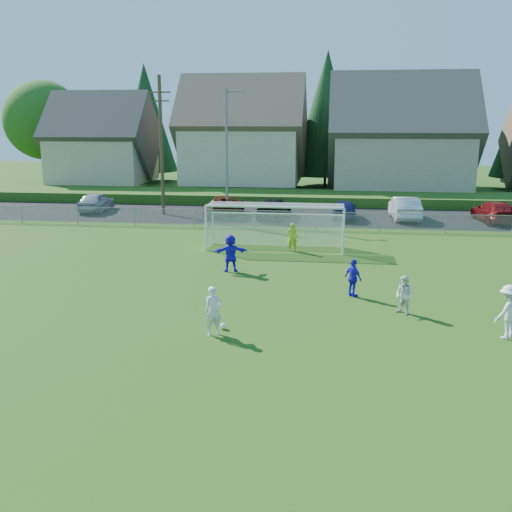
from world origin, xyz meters
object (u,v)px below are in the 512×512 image
object	(u,v)px
goalkeeper	(292,237)
car_d	(274,208)
soccer_ball	(223,326)
player_blue_a	(353,278)
player_blue_b	(231,253)
player_white_c	(509,312)
car_f	(405,208)
car_e	(344,209)
soccer_goal	(276,219)
player_white_a	(213,311)
car_a	(96,202)
car_g	(495,212)
player_white_b	(404,295)
car_c	(225,205)

from	to	relation	value
goalkeeper	car_d	world-z (taller)	goalkeeper
soccer_ball	goalkeeper	size ratio (longest dim) A/B	0.14
player_blue_a	player_blue_b	xyz separation A→B (m)	(-5.55, 3.36, 0.11)
player_white_c	car_f	bearing A→B (deg)	-124.86
car_f	goalkeeper	bearing A→B (deg)	55.67
player_blue_a	car_e	xyz separation A→B (m)	(-0.17, 19.26, -0.06)
player_blue_b	soccer_goal	bearing A→B (deg)	-122.56
player_white_c	player_blue_b	bearing A→B (deg)	-72.34
player_white_a	car_a	xyz separation A→B (m)	(-14.41, 25.37, -0.07)
player_blue_b	car_e	bearing A→B (deg)	-124.87
car_f	soccer_goal	xyz separation A→B (m)	(-8.03, -10.90, 0.82)
soccer_ball	car_a	bearing A→B (deg)	120.49
player_blue_b	goalkeeper	xyz separation A→B (m)	(2.51, 4.75, -0.10)
player_white_a	car_g	world-z (taller)	player_white_a
soccer_ball	player_white_b	xyz separation A→B (m)	(6.19, 2.44, 0.61)
player_white_c	player_blue_a	world-z (taller)	player_white_c
car_a	car_g	world-z (taller)	car_a
player_white_b	player_blue_b	xyz separation A→B (m)	(-7.32, 5.39, 0.16)
player_blue_a	soccer_goal	bearing A→B (deg)	-15.64
goalkeeper	car_c	distance (m)	13.01
player_white_a	player_white_c	bearing A→B (deg)	-25.31
player_white_a	player_white_b	world-z (taller)	player_white_a
player_white_c	car_f	world-z (taller)	player_white_c
player_blue_a	player_blue_b	bearing A→B (deg)	18.43
soccer_ball	car_e	xyz separation A→B (m)	(4.26, 23.72, 0.59)
car_g	soccer_ball	bearing A→B (deg)	53.10
player_white_c	soccer_goal	xyz separation A→B (m)	(-8.82, 12.72, 0.73)
goalkeeper	car_a	xyz separation A→B (m)	(-16.00, 12.24, -0.02)
car_a	car_f	distance (m)	23.10
player_white_a	player_blue_b	size ratio (longest dim) A/B	0.94
car_f	car_g	bearing A→B (deg)	172.63
player_blue_b	car_e	world-z (taller)	player_blue_b
player_white_a	soccer_goal	size ratio (longest dim) A/B	0.22
player_white_c	car_c	bearing A→B (deg)	-96.88
player_blue_b	car_d	size ratio (longest dim) A/B	0.36
goalkeeper	car_f	distance (m)	13.46
soccer_ball	car_g	bearing A→B (deg)	58.44
player_white_c	soccer_goal	bearing A→B (deg)	-92.05
soccer_ball	player_blue_b	distance (m)	7.94
player_white_b	goalkeeper	size ratio (longest dim) A/B	0.93
player_white_b	car_d	size ratio (longest dim) A/B	0.29
player_white_b	car_e	xyz separation A→B (m)	(-1.93, 21.28, -0.01)
car_c	soccer_ball	bearing A→B (deg)	98.60
goalkeeper	player_white_b	bearing A→B (deg)	105.63
soccer_ball	car_f	size ratio (longest dim) A/B	0.04
player_white_a	car_f	distance (m)	26.07
car_a	car_g	size ratio (longest dim) A/B	0.87
goalkeeper	car_c	xyz separation A→B (m)	(-5.82, 11.64, -0.04)
car_d	car_g	size ratio (longest dim) A/B	0.97
player_white_a	car_e	distance (m)	24.68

